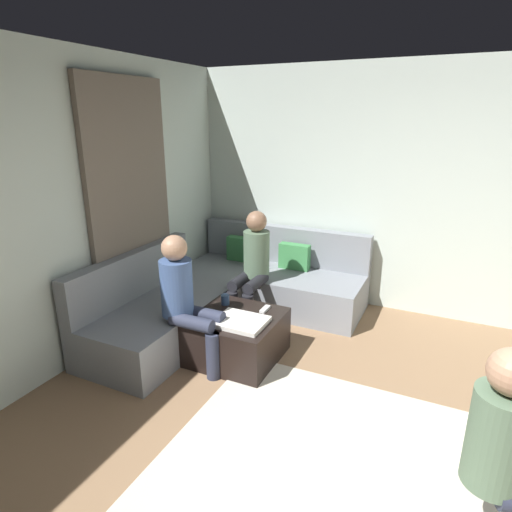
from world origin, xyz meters
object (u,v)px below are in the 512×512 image
object	(u,v)px
person_on_couch_back	(253,263)
person_on_couch_side	(186,297)
coffee_mug	(225,300)
sectional_couch	(229,293)
game_remote	(265,309)
ottoman	(237,337)

from	to	relation	value
person_on_couch_back	person_on_couch_side	size ratio (longest dim) A/B	1.00
coffee_mug	person_on_couch_side	world-z (taller)	person_on_couch_side
sectional_couch	game_remote	world-z (taller)	sectional_couch
ottoman	person_on_couch_side	world-z (taller)	person_on_couch_side
ottoman	game_remote	bearing A→B (deg)	50.71
game_remote	sectional_couch	bearing A→B (deg)	143.11
game_remote	ottoman	bearing A→B (deg)	-129.29
person_on_couch_side	coffee_mug	bearing A→B (deg)	166.54
sectional_couch	coffee_mug	xyz separation A→B (m)	(0.26, -0.54, 0.19)
sectional_couch	coffee_mug	world-z (taller)	sectional_couch
person_on_couch_back	person_on_couch_side	world-z (taller)	same
ottoman	game_remote	xyz separation A→B (m)	(0.18, 0.22, 0.22)
sectional_couch	ottoman	world-z (taller)	sectional_couch
sectional_couch	person_on_couch_back	size ratio (longest dim) A/B	2.12
person_on_couch_side	ottoman	bearing A→B (deg)	131.20
ottoman	person_on_couch_back	xyz separation A→B (m)	(-0.21, 0.77, 0.45)
ottoman	game_remote	size ratio (longest dim) A/B	5.07
sectional_couch	person_on_couch_back	xyz separation A→B (m)	(0.27, 0.06, 0.38)
sectional_couch	game_remote	xyz separation A→B (m)	(0.66, -0.50, 0.15)
sectional_couch	ottoman	bearing A→B (deg)	-56.12
sectional_couch	person_on_couch_side	size ratio (longest dim) A/B	2.12
coffee_mug	person_on_couch_side	bearing A→B (deg)	-103.46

